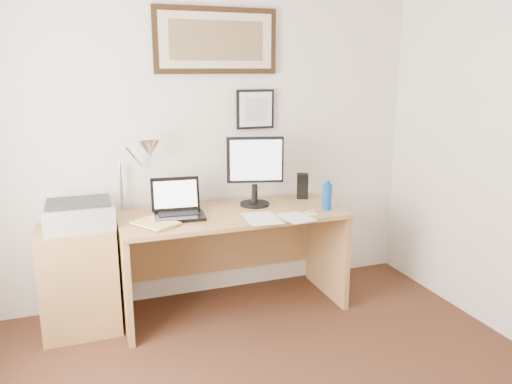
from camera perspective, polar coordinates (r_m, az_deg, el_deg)
name	(u,v)px	position (r m, az deg, el deg)	size (l,w,h in m)	color
wall_back	(198,137)	(3.80, -6.66, 6.22)	(3.50, 0.02, 2.50)	white
side_cabinet	(79,280)	(3.63, -19.53, -9.43)	(0.50, 0.40, 0.73)	#A37944
water_bottle	(327,197)	(3.67, 8.10, -0.52)	(0.07, 0.07, 0.20)	#0C4BA8
bottle_cap	(327,182)	(3.64, 8.16, 1.12)	(0.04, 0.04, 0.02)	#0C4BA8
speaker	(302,186)	(3.97, 5.34, 0.70)	(0.09, 0.08, 0.20)	black
paper_sheet_a	(262,218)	(3.44, 0.68, -3.03)	(0.22, 0.32, 0.00)	white
paper_sheet_b	(296,217)	(3.46, 4.55, -2.90)	(0.19, 0.27, 0.00)	white
sticky_pad	(311,214)	(3.54, 6.32, -2.50)	(0.08, 0.08, 0.01)	#FFDE78
marker_pen	(309,212)	(3.59, 6.03, -2.24)	(0.02, 0.02, 0.14)	white
book	(143,227)	(3.29, -12.79, -3.96)	(0.21, 0.28, 0.02)	#E9C86E
desk	(229,239)	(3.74, -3.09, -5.43)	(1.60, 0.70, 0.75)	#A37944
laptop	(178,208)	(3.52, -8.90, -1.84)	(0.36, 0.33, 0.26)	black
lcd_monitor	(255,168)	(3.69, -0.10, 2.79)	(0.42, 0.22, 0.52)	black
printer	(79,214)	(3.49, -19.53, -2.42)	(0.44, 0.34, 0.18)	#A6A6A8
desk_lamp	(147,152)	(3.55, -12.37, 4.44)	(0.29, 0.27, 0.53)	silver
picture_large	(216,41)	(3.78, -4.56, 16.86)	(0.92, 0.04, 0.47)	black
picture_small	(255,109)	(3.88, -0.09, 9.44)	(0.30, 0.03, 0.30)	black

